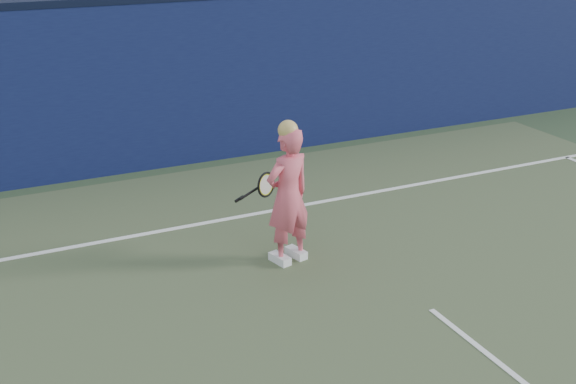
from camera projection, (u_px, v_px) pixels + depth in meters
ground at (498, 364)px, 6.38m from camera, size 80.00×80.00×0.00m
backstop_wall at (231, 79)px, 11.40m from camera, size 24.00×0.40×2.50m
player at (288, 195)px, 7.97m from camera, size 0.65×0.51×1.66m
racket at (264, 186)px, 8.29m from camera, size 0.56×0.19×0.30m
court_lines at (524, 383)px, 6.10m from camera, size 11.00×12.04×0.01m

